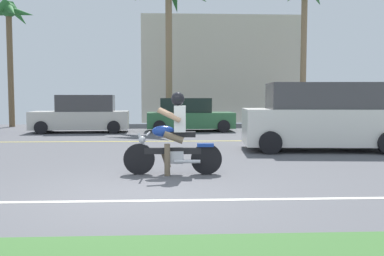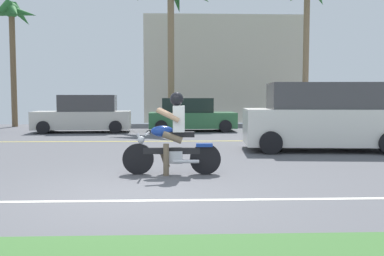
% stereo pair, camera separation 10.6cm
% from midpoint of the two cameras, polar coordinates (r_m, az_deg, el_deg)
% --- Properties ---
extents(ground, '(56.00, 30.00, 0.04)m').
position_cam_midpoint_polar(ground, '(9.96, -6.25, -5.11)').
color(ground, '#545459').
extents(lane_line_near, '(50.40, 0.12, 0.01)m').
position_cam_midpoint_polar(lane_line_near, '(6.63, -8.03, -9.66)').
color(lane_line_near, silver).
rests_on(lane_line_near, ground).
extents(lane_line_far, '(50.40, 0.12, 0.01)m').
position_cam_midpoint_polar(lane_line_far, '(15.22, -5.05, -1.78)').
color(lane_line_far, yellow).
rests_on(lane_line_far, ground).
extents(motorcyclist, '(2.01, 0.66, 1.68)m').
position_cam_midpoint_polar(motorcyclist, '(8.66, -2.84, -1.61)').
color(motorcyclist, black).
rests_on(motorcyclist, ground).
extents(suv_nearby, '(4.80, 2.39, 2.00)m').
position_cam_midpoint_polar(suv_nearby, '(13.15, 16.86, 1.33)').
color(suv_nearby, white).
rests_on(suv_nearby, ground).
extents(parked_car_1, '(4.32, 2.02, 1.67)m').
position_cam_midpoint_polar(parked_car_1, '(19.61, -14.70, 1.70)').
color(parked_car_1, beige).
rests_on(parked_car_1, ground).
extents(parked_car_2, '(4.02, 2.03, 1.53)m').
position_cam_midpoint_polar(parked_car_2, '(19.67, -0.58, 1.67)').
color(parked_car_2, '#2D663D').
rests_on(parked_car_2, ground).
extents(palm_tree_0, '(2.88, 2.72, 6.64)m').
position_cam_midpoint_polar(palm_tree_0, '(24.76, -23.51, 12.99)').
color(palm_tree_0, brown).
rests_on(palm_tree_0, ground).
extents(building_far, '(10.02, 4.00, 6.57)m').
position_cam_midpoint_polar(building_far, '(28.04, 3.70, 7.68)').
color(building_far, beige).
rests_on(building_far, ground).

